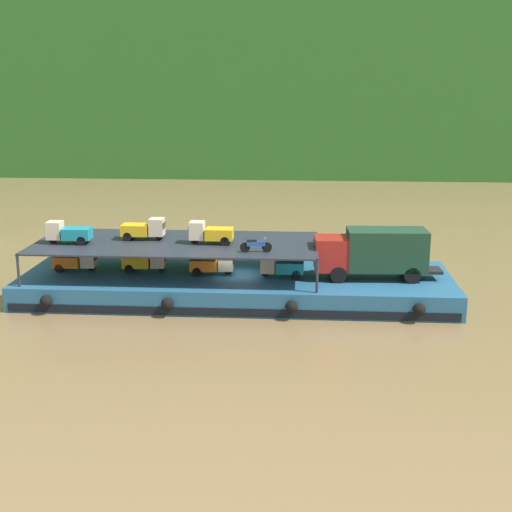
% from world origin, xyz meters
% --- Properties ---
extents(ground_plane, '(400.00, 400.00, 0.00)m').
position_xyz_m(ground_plane, '(0.00, 0.00, 0.00)').
color(ground_plane, brown).
extents(hillside_far_bank, '(117.71, 28.05, 43.25)m').
position_xyz_m(hillside_far_bank, '(0.00, 67.47, 24.36)').
color(hillside_far_bank, '#286023').
rests_on(hillside_far_bank, ground).
extents(cargo_barge, '(27.00, 8.91, 1.50)m').
position_xyz_m(cargo_barge, '(0.00, -0.03, 0.75)').
color(cargo_barge, '#23567A').
rests_on(cargo_barge, ground).
extents(covered_lorry, '(7.92, 2.56, 3.10)m').
position_xyz_m(covered_lorry, '(8.52, -0.43, 3.19)').
color(covered_lorry, maroon).
rests_on(covered_lorry, cargo_barge).
extents(cargo_rack, '(17.80, 7.53, 2.00)m').
position_xyz_m(cargo_rack, '(-3.80, 0.00, 3.44)').
color(cargo_rack, '#232833').
rests_on(cargo_rack, cargo_barge).
extents(mini_truck_lower_stern, '(2.76, 1.24, 1.38)m').
position_xyz_m(mini_truck_lower_stern, '(-10.39, 0.09, 2.19)').
color(mini_truck_lower_stern, orange).
rests_on(mini_truck_lower_stern, cargo_barge).
extents(mini_truck_lower_aft, '(2.79, 1.28, 1.38)m').
position_xyz_m(mini_truck_lower_aft, '(-5.91, 0.33, 2.19)').
color(mini_truck_lower_aft, gold).
rests_on(mini_truck_lower_aft, cargo_barge).
extents(mini_truck_lower_mid, '(2.78, 1.27, 1.38)m').
position_xyz_m(mini_truck_lower_mid, '(-1.50, -0.11, 2.19)').
color(mini_truck_lower_mid, orange).
rests_on(mini_truck_lower_mid, cargo_barge).
extents(mini_truck_lower_fore, '(2.75, 1.21, 1.38)m').
position_xyz_m(mini_truck_lower_fore, '(2.83, -0.40, 2.19)').
color(mini_truck_lower_fore, teal).
rests_on(mini_truck_lower_fore, cargo_barge).
extents(mini_truck_upper_stern, '(2.76, 1.23, 1.38)m').
position_xyz_m(mini_truck_upper_stern, '(-10.49, -0.72, 4.19)').
color(mini_truck_upper_stern, teal).
rests_on(mini_truck_upper_stern, cargo_rack).
extents(mini_truck_upper_mid, '(2.75, 1.22, 1.38)m').
position_xyz_m(mini_truck_upper_mid, '(-6.01, 0.69, 4.19)').
color(mini_truck_upper_mid, gold).
rests_on(mini_truck_upper_mid, cargo_rack).
extents(mini_truck_upper_fore, '(2.74, 1.20, 1.38)m').
position_xyz_m(mini_truck_upper_fore, '(-1.61, -0.17, 4.19)').
color(mini_truck_upper_fore, gold).
rests_on(mini_truck_upper_fore, cargo_rack).
extents(motorcycle_upper_port, '(1.90, 0.55, 0.87)m').
position_xyz_m(motorcycle_upper_port, '(1.37, -2.26, 3.93)').
color(motorcycle_upper_port, black).
rests_on(motorcycle_upper_port, cargo_rack).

